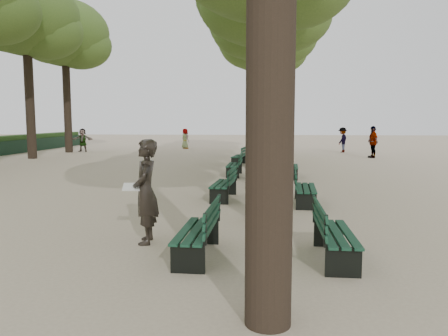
{
  "coord_description": "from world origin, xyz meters",
  "views": [
    {
      "loc": [
        1.39,
        -6.7,
        2.28
      ],
      "look_at": [
        0.6,
        3.0,
        1.2
      ],
      "focal_mm": 35.0,
      "sensor_mm": 36.0,
      "label": 1
    }
  ],
  "objects": [
    {
      "name": "ground",
      "position": [
        0.0,
        0.0,
        0.0
      ],
      "size": [
        120.0,
        120.0,
        0.0
      ],
      "primitive_type": "plane",
      "color": "#C2AF93",
      "rests_on": "ground"
    },
    {
      "name": "tree_central_4",
      "position": [
        1.5,
        18.0,
        7.65
      ],
      "size": [
        6.0,
        6.0,
        9.95
      ],
      "color": "#33261C",
      "rests_on": "ground"
    },
    {
      "name": "tree_central_5",
      "position": [
        1.5,
        23.0,
        7.65
      ],
      "size": [
        6.0,
        6.0,
        9.95
      ],
      "color": "#33261C",
      "rests_on": "ground"
    },
    {
      "name": "tree_far_4",
      "position": [
        -12.0,
        18.0,
        8.14
      ],
      "size": [
        6.0,
        6.0,
        10.45
      ],
      "color": "#33261C",
      "rests_on": "ground"
    },
    {
      "name": "tree_far_5",
      "position": [
        -12.0,
        23.0,
        8.14
      ],
      "size": [
        6.0,
        6.0,
        10.45
      ],
      "color": "#33261C",
      "rests_on": "ground"
    },
    {
      "name": "bench_left_0",
      "position": [
        0.37,
        0.31,
        0.27
      ],
      "size": [
        0.63,
        1.82,
        0.92
      ],
      "color": "black",
      "rests_on": "ground"
    },
    {
      "name": "bench_left_1",
      "position": [
        0.37,
        5.67,
        0.27
      ],
      "size": [
        0.71,
        1.84,
        0.92
      ],
      "color": "black",
      "rests_on": "ground"
    },
    {
      "name": "bench_left_2",
      "position": [
        0.37,
        10.96,
        0.27
      ],
      "size": [
        0.62,
        1.82,
        0.92
      ],
      "color": "black",
      "rests_on": "ground"
    },
    {
      "name": "bench_left_3",
      "position": [
        0.37,
        15.26,
        0.27
      ],
      "size": [
        0.79,
        1.86,
        0.92
      ],
      "color": "black",
      "rests_on": "ground"
    },
    {
      "name": "bench_right_0",
      "position": [
        2.63,
        0.32,
        0.27
      ],
      "size": [
        0.6,
        1.81,
        0.92
      ],
      "color": "black",
      "rests_on": "ground"
    },
    {
      "name": "bench_right_1",
      "position": [
        2.63,
        5.07,
        0.27
      ],
      "size": [
        0.69,
        1.83,
        0.92
      ],
      "color": "black",
      "rests_on": "ground"
    },
    {
      "name": "bench_right_2",
      "position": [
        2.63,
        10.56,
        0.27
      ],
      "size": [
        0.69,
        1.83,
        0.92
      ],
      "color": "black",
      "rests_on": "ground"
    },
    {
      "name": "bench_right_3",
      "position": [
        2.63,
        15.26,
        0.27
      ],
      "size": [
        0.81,
        1.86,
        0.92
      ],
      "color": "black",
      "rests_on": "ground"
    },
    {
      "name": "man_with_map",
      "position": [
        -0.69,
        1.07,
        0.96
      ],
      "size": [
        0.69,
        0.82,
        1.93
      ],
      "color": "black",
      "rests_on": "ground"
    },
    {
      "name": "pedestrian_c",
      "position": [
        8.16,
        20.09,
        0.96
      ],
      "size": [
        0.59,
        1.17,
        1.91
      ],
      "primitive_type": "imported",
      "rotation": [
        0.0,
        0.0,
        4.9
      ],
      "color": "#262628",
      "rests_on": "ground"
    },
    {
      "name": "pedestrian_d",
      "position": [
        -4.5,
        27.55,
        0.79
      ],
      "size": [
        0.77,
        0.77,
        1.59
      ],
      "primitive_type": "imported",
      "rotation": [
        0.0,
        0.0,
        2.36
      ],
      "color": "#262628",
      "rests_on": "ground"
    },
    {
      "name": "pedestrian_e",
      "position": [
        -11.3,
        23.75,
        0.83
      ],
      "size": [
        1.56,
        0.42,
        1.67
      ],
      "primitive_type": "imported",
      "rotation": [
        0.0,
        0.0,
        0.06
      ],
      "color": "#262628",
      "rests_on": "ground"
    },
    {
      "name": "pedestrian_b",
      "position": [
        7.18,
        24.45,
        0.88
      ],
      "size": [
        0.85,
        1.16,
        1.76
      ],
      "primitive_type": "imported",
      "rotation": [
        0.0,
        0.0,
        4.21
      ],
      "color": "#262628",
      "rests_on": "ground"
    }
  ]
}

